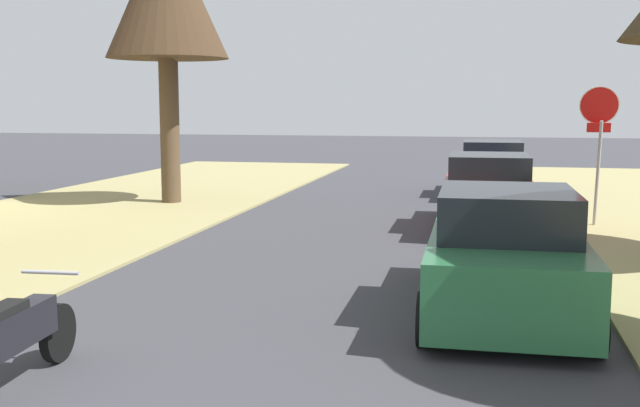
{
  "coord_description": "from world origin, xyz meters",
  "views": [
    {
      "loc": [
        2.04,
        -2.28,
        2.61
      ],
      "look_at": [
        0.31,
        5.8,
        1.53
      ],
      "focal_mm": 42.77,
      "sensor_mm": 36.0,
      "label": 1
    }
  ],
  "objects_px": {
    "parked_sedan_red": "(488,194)",
    "parked_sedan_green": "(505,255)",
    "parked_sedan_navy": "(492,170)",
    "stop_sign_far": "(599,125)",
    "parked_motorcycle": "(18,337)"
  },
  "relations": [
    {
      "from": "stop_sign_far",
      "to": "parked_sedan_green",
      "type": "distance_m",
      "value": 7.69
    },
    {
      "from": "stop_sign_far",
      "to": "parked_sedan_red",
      "type": "height_order",
      "value": "stop_sign_far"
    },
    {
      "from": "parked_sedan_navy",
      "to": "parked_sedan_green",
      "type": "bearing_deg",
      "value": -89.78
    },
    {
      "from": "parked_sedan_navy",
      "to": "parked_motorcycle",
      "type": "bearing_deg",
      "value": -105.07
    },
    {
      "from": "stop_sign_far",
      "to": "parked_motorcycle",
      "type": "distance_m",
      "value": 12.8
    },
    {
      "from": "stop_sign_far",
      "to": "parked_sedan_navy",
      "type": "height_order",
      "value": "stop_sign_far"
    },
    {
      "from": "parked_sedan_green",
      "to": "parked_sedan_navy",
      "type": "xyz_separation_m",
      "value": [
        -0.05,
        12.66,
        0.0
      ]
    },
    {
      "from": "stop_sign_far",
      "to": "parked_sedan_red",
      "type": "relative_size",
      "value": 0.66
    },
    {
      "from": "stop_sign_far",
      "to": "parked_motorcycle",
      "type": "height_order",
      "value": "stop_sign_far"
    },
    {
      "from": "parked_sedan_red",
      "to": "parked_motorcycle",
      "type": "distance_m",
      "value": 11.11
    },
    {
      "from": "stop_sign_far",
      "to": "parked_sedan_red",
      "type": "distance_m",
      "value": 2.74
    },
    {
      "from": "parked_sedan_red",
      "to": "parked_motorcycle",
      "type": "bearing_deg",
      "value": -112.54
    },
    {
      "from": "parked_sedan_red",
      "to": "parked_sedan_green",
      "type": "bearing_deg",
      "value": -88.46
    },
    {
      "from": "parked_sedan_green",
      "to": "parked_sedan_red",
      "type": "distance_m",
      "value": 6.63
    },
    {
      "from": "stop_sign_far",
      "to": "parked_sedan_navy",
      "type": "bearing_deg",
      "value": 111.35
    }
  ]
}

